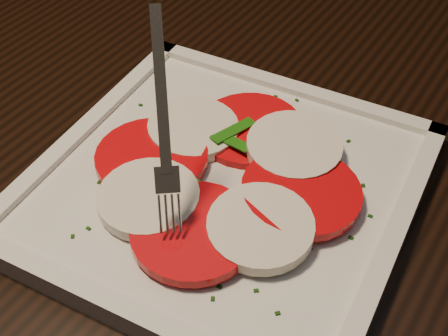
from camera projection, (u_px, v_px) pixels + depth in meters
The scene contains 4 objects.
table at pixel (344, 258), 0.58m from camera, with size 1.29×0.95×0.75m.
plate at pixel (224, 188), 0.50m from camera, with size 0.29×0.29×0.01m, color silver.
caprese_salad at pixel (224, 174), 0.49m from camera, with size 0.23×0.23×0.02m.
fork at pixel (163, 112), 0.42m from camera, with size 0.03×0.08×0.13m, color white, non-canonical shape.
Camera 1 is at (0.08, -0.33, 1.12)m, focal length 50.00 mm.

